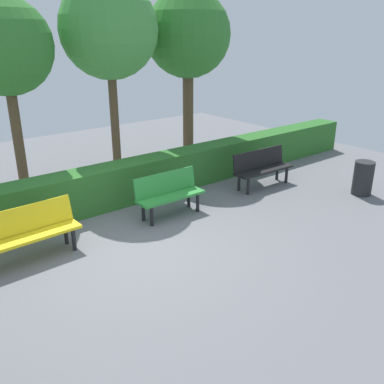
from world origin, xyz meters
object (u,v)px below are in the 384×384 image
Objects in this scene: tree_far at (4,48)px; bench_yellow at (27,231)px; tree_mid at (109,30)px; tree_near at (188,36)px; bench_black at (262,166)px; trash_bin at (363,178)px; bench_green at (169,192)px.

bench_yellow is at bearing 72.80° from tree_far.
tree_mid reaches higher than bench_yellow.
bench_black is at bearing 92.56° from tree_near.
trash_bin is at bearing 163.13° from bench_yellow.
tree_near is at bearing -133.55° from bench_green.
trash_bin is (-6.84, 1.80, -0.10)m from bench_yellow.
tree_near is 2.29m from tree_mid.
tree_mid is at bearing -49.13° from trash_bin.
trash_bin is at bearing 156.95° from bench_green.
bench_black is at bearing 177.85° from bench_yellow.
tree_far reaches higher than bench_black.
tree_mid is at bearing 2.02° from tree_near.
tree_far is at bearing -109.31° from bench_yellow.
bench_yellow is 7.07m from trash_bin.
bench_black is 2.26m from trash_bin.
tree_near is (-2.58, -2.65, 2.86)m from bench_green.
bench_black is 3.90m from tree_near.
trash_bin is at bearing 143.26° from tree_far.
tree_far is 5.42× the size of trash_bin.
bench_green is at bearing 177.66° from bench_yellow.
tree_near is 0.97× the size of tree_mid.
trash_bin is (-4.07, 1.79, -0.10)m from bench_green.
tree_mid reaches higher than bench_green.
bench_green is at bearing -23.76° from trash_bin.
tree_near is 1.08× the size of tree_far.
bench_green is at bearing 1.83° from bench_black.
tree_mid is at bearing -95.85° from bench_green.
tree_mid is (2.41, -2.56, 3.00)m from bench_black.
tree_near reaches higher than bench_green.
bench_black is 2.70m from bench_green.
tree_near is (-5.35, -2.64, 2.86)m from bench_yellow.
bench_black is 5.47m from bench_yellow.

